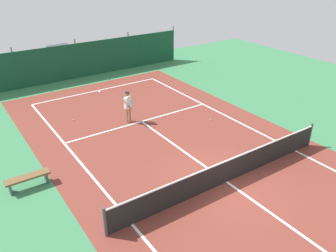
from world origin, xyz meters
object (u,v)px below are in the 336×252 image
Objects in this scene: tennis_ball_midcourt at (74,120)px; courtside_bench at (28,179)px; tennis_ball_by_sideline at (148,86)px; parked_car at (63,58)px; tennis_player at (128,105)px; tennis_ball_near_player at (210,120)px; tennis_net at (227,171)px.

tennis_ball_midcourt is 0.04× the size of courtside_bench.
courtside_bench reaches higher than tennis_ball_midcourt.
parked_car reaches higher than tennis_ball_by_sideline.
tennis_player is 0.37× the size of parked_car.
tennis_player is at bearing 148.43° from tennis_ball_near_player.
tennis_ball_near_player and tennis_ball_by_sideline have the same top height.
courtside_bench reaches higher than tennis_ball_near_player.
tennis_ball_midcourt is (-2.85, 8.55, -0.48)m from tennis_net.
parked_car is at bearing 65.95° from courtside_bench.
tennis_net is 6.79m from tennis_player.
tennis_ball_midcourt is at bearing -159.37° from tennis_ball_by_sideline.
courtside_bench is at bearing 148.24° from tennis_net.
tennis_net is 6.33× the size of courtside_bench.
tennis_player is 11.00m from parked_car.
tennis_ball_midcourt is 0.02× the size of parked_car.
tennis_ball_midcourt is 1.00× the size of tennis_ball_by_sideline.
tennis_net is 9.02m from tennis_ball_midcourt.
tennis_player reaches higher than tennis_ball_by_sideline.
tennis_ball_by_sideline is (3.64, 4.03, -0.93)m from tennis_player.
tennis_player is 5.51m from tennis_ball_by_sideline.
courtside_bench is at bearing -143.81° from tennis_ball_by_sideline.
tennis_ball_midcourt is at bearing 108.44° from tennis_net.
tennis_ball_midcourt is 5.80m from courtside_bench.
tennis_player is 24.85× the size of tennis_ball_midcourt.
tennis_net reaches higher than courtside_bench.
tennis_net is 5.49m from tennis_ball_near_player.
tennis_net is at bearing 76.88° from tennis_player.
tennis_player is at bearing 94.69° from tennis_net.
tennis_ball_near_player is at bearing 55.89° from tennis_net.
tennis_ball_by_sideline is (0.02, 6.26, 0.00)m from tennis_ball_near_player.
parked_car is at bearing 73.55° from tennis_ball_midcourt.
tennis_net is at bearing -124.11° from tennis_ball_near_player.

